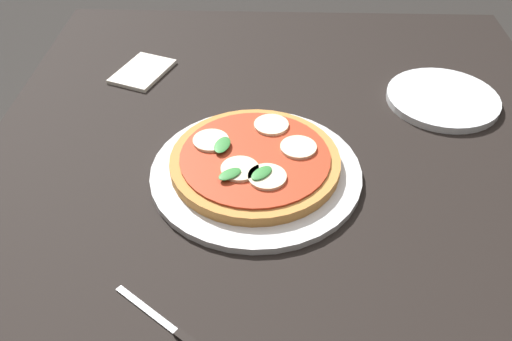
# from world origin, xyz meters

# --- Properties ---
(dining_table) EXTENTS (1.32, 1.05, 0.77)m
(dining_table) POSITION_xyz_m (0.00, 0.00, 0.67)
(dining_table) COLOR black
(dining_table) RESTS_ON ground_plane
(serving_tray) EXTENTS (0.34, 0.34, 0.01)m
(serving_tray) POSITION_xyz_m (0.03, 0.05, 0.78)
(serving_tray) COLOR silver
(serving_tray) RESTS_ON dining_table
(pizza) EXTENTS (0.28, 0.28, 0.03)m
(pizza) POSITION_xyz_m (0.04, 0.05, 0.79)
(pizza) COLOR #C6843F
(pizza) RESTS_ON serving_tray
(plate_white) EXTENTS (0.21, 0.21, 0.01)m
(plate_white) POSITION_xyz_m (0.26, -0.31, 0.78)
(plate_white) COLOR white
(plate_white) RESTS_ON dining_table
(napkin) EXTENTS (0.15, 0.13, 0.01)m
(napkin) POSITION_xyz_m (0.35, 0.29, 0.77)
(napkin) COLOR white
(napkin) RESTS_ON dining_table
(knife) EXTENTS (0.11, 0.15, 0.01)m
(knife) POSITION_xyz_m (-0.27, 0.13, 0.77)
(knife) COLOR black
(knife) RESTS_ON dining_table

